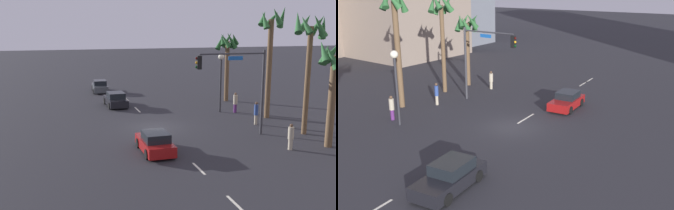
% 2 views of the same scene
% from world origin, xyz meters
% --- Properties ---
extents(ground_plane, '(220.00, 220.00, 0.00)m').
position_xyz_m(ground_plane, '(0.00, 0.00, 0.00)').
color(ground_plane, '#28282D').
extents(lane_stripe_2, '(2.46, 0.14, 0.01)m').
position_xyz_m(lane_stripe_2, '(-7.03, 0.00, 0.01)').
color(lane_stripe_2, silver).
rests_on(lane_stripe_2, ground_plane).
extents(lane_stripe_3, '(2.58, 0.14, 0.01)m').
position_xyz_m(lane_stripe_3, '(2.13, 0.00, 0.01)').
color(lane_stripe_3, silver).
rests_on(lane_stripe_3, ground_plane).
extents(lane_stripe_4, '(1.96, 0.14, 0.01)m').
position_xyz_m(lane_stripe_4, '(9.77, 0.00, 0.01)').
color(lane_stripe_4, silver).
rests_on(lane_stripe_4, ground_plane).
extents(lane_stripe_5, '(2.07, 0.14, 0.01)m').
position_xyz_m(lane_stripe_5, '(14.63, 0.00, 0.01)').
color(lane_stripe_5, silver).
rests_on(lane_stripe_5, ground_plane).
extents(lane_stripe_6, '(2.14, 0.14, 0.01)m').
position_xyz_m(lane_stripe_6, '(16.40, 0.00, 0.01)').
color(lane_stripe_6, silver).
rests_on(lane_stripe_6, ground_plane).
extents(car_1, '(4.44, 2.04, 1.46)m').
position_xyz_m(car_1, '(-9.35, -1.75, 0.67)').
color(car_1, black).
rests_on(car_1, ground_plane).
extents(car_2, '(4.01, 1.89, 1.39)m').
position_xyz_m(car_2, '(6.19, -1.65, 0.64)').
color(car_2, maroon).
rests_on(car_2, ground_plane).
extents(traffic_signal, '(0.57, 5.31, 6.32)m').
position_xyz_m(traffic_signal, '(4.10, 5.33, 4.30)').
color(traffic_signal, '#38383D').
rests_on(traffic_signal, ground_plane).
extents(streetlamp, '(0.56, 0.56, 5.50)m').
position_xyz_m(streetlamp, '(-3.82, 7.29, 3.91)').
color(streetlamp, '#2D2D33').
rests_on(streetlamp, ground_plane).
extents(pedestrian_0, '(0.49, 0.49, 1.76)m').
position_xyz_m(pedestrian_0, '(8.16, 7.03, 0.92)').
color(pedestrian_0, '#B2A58C').
rests_on(pedestrian_0, ground_plane).
extents(pedestrian_1, '(0.42, 0.42, 1.89)m').
position_xyz_m(pedestrian_1, '(-3.25, 8.60, 1.00)').
color(pedestrian_1, '#59266B').
rests_on(pedestrian_1, ground_plane).
extents(pedestrian_2, '(0.47, 0.47, 1.90)m').
position_xyz_m(pedestrian_2, '(1.45, 8.18, 1.02)').
color(pedestrian_2, '#B2A58C').
rests_on(pedestrian_2, ground_plane).
extents(palm_tree_0, '(2.39, 2.55, 7.19)m').
position_xyz_m(palm_tree_0, '(8.37, 9.87, 5.25)').
color(palm_tree_0, brown).
rests_on(palm_tree_0, ground_plane).
extents(palm_tree_1, '(2.23, 2.50, 9.72)m').
position_xyz_m(palm_tree_1, '(-0.47, 10.38, 6.79)').
color(palm_tree_1, brown).
rests_on(palm_tree_1, ground_plane).
extents(palm_tree_3, '(2.41, 2.70, 9.17)m').
position_xyz_m(palm_tree_3, '(5.11, 10.25, 6.94)').
color(palm_tree_3, brown).
rests_on(palm_tree_3, ground_plane).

